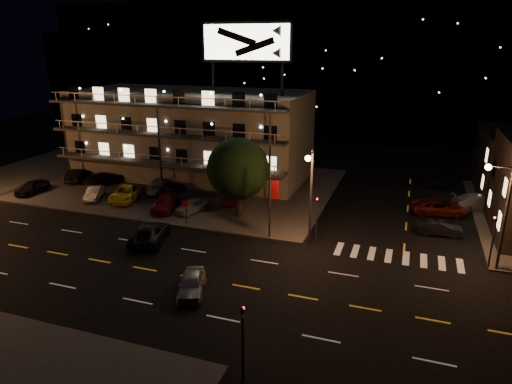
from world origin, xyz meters
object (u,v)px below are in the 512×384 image
(tree, at_px, (237,170))
(lot_car_4, at_px, (192,206))
(side_car_0, at_px, (440,228))
(road_car_west, at_px, (150,233))
(lot_car_7, at_px, (160,185))
(road_car_east, at_px, (192,284))
(lot_car_2, at_px, (126,193))

(tree, relative_size, lot_car_4, 2.05)
(side_car_0, distance_m, road_car_west, 24.85)
(lot_car_7, distance_m, road_car_east, 22.59)
(lot_car_2, height_order, lot_car_7, lot_car_2)
(road_car_east, bearing_deg, tree, 79.46)
(lot_car_4, bearing_deg, lot_car_2, -171.57)
(lot_car_2, height_order, lot_car_4, lot_car_2)
(lot_car_4, bearing_deg, road_car_east, -47.37)
(tree, bearing_deg, lot_car_2, 177.65)
(side_car_0, bearing_deg, lot_car_2, 88.56)
(tree, relative_size, side_car_0, 1.98)
(lot_car_7, distance_m, road_car_west, 13.48)
(lot_car_2, relative_size, road_car_east, 1.33)
(tree, distance_m, lot_car_2, 13.35)
(lot_car_4, relative_size, road_car_west, 0.68)
(lot_car_2, relative_size, road_car_west, 0.99)
(tree, height_order, lot_car_2, tree)
(road_car_east, bearing_deg, side_car_0, 25.37)
(road_car_east, relative_size, road_car_west, 0.74)
(lot_car_4, distance_m, side_car_0, 22.85)
(side_car_0, bearing_deg, road_car_west, 108.57)
(lot_car_2, relative_size, side_car_0, 1.40)
(side_car_0, bearing_deg, tree, 91.85)
(lot_car_7, height_order, road_car_east, lot_car_7)
(lot_car_2, xyz_separation_m, road_car_west, (7.89, -8.19, -0.14))
(lot_car_2, xyz_separation_m, side_car_0, (30.88, 1.25, -0.27))
(lot_car_4, height_order, road_car_east, lot_car_4)
(side_car_0, distance_m, road_car_east, 22.39)
(lot_car_7, bearing_deg, lot_car_2, 48.15)
(lot_car_2, distance_m, road_car_west, 11.38)
(side_car_0, xyz_separation_m, road_car_west, (-22.99, -9.44, 0.12))
(tree, distance_m, side_car_0, 18.61)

